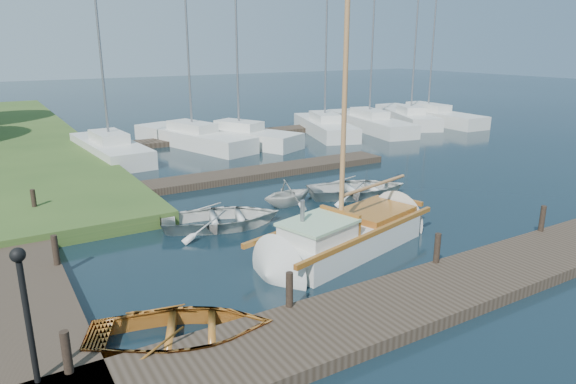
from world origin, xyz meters
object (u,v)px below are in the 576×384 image
mooring_post_3 (542,218)px  marina_boat_1 (192,136)px  sailboat (348,237)px  marina_boat_4 (325,125)px  mooring_post_4 (55,250)px  marina_boat_6 (410,117)px  tender_c (358,186)px  mooring_post_2 (437,248)px  dinghy (182,326)px  mooring_post_1 (289,290)px  mooring_post_5 (34,201)px  marina_boat_2 (239,135)px  marina_boat_0 (110,148)px  tender_b (288,191)px  marina_boat_7 (428,114)px  marina_boat_5 (369,121)px  tender_a (221,215)px  lamp_post (25,298)px  mooring_post_0 (67,352)px

mooring_post_3 → marina_boat_1: size_ratio=0.08×
mooring_post_3 → sailboat: sailboat is taller
marina_boat_1 → marina_boat_4: (9.02, -0.63, 0.02)m
mooring_post_4 → marina_boat_6: (26.10, 14.05, -0.12)m
sailboat → tender_c: size_ratio=2.50×
mooring_post_2 → dinghy: 6.86m
mooring_post_1 → mooring_post_5: 10.77m
tender_c → marina_boat_1: bearing=26.3°
marina_boat_2 → marina_boat_0: bearing=65.1°
marina_boat_0 → marina_boat_1: bearing=-82.5°
tender_b → marina_boat_7: size_ratio=0.19×
mooring_post_4 → sailboat: size_ratio=0.08×
marina_boat_5 → marina_boat_6: bearing=-78.7°
marina_boat_1 → tender_a: bearing=146.5°
tender_b → marina_boat_7: 23.74m
mooring_post_3 → marina_boat_2: bearing=93.2°
tender_c → marina_boat_2: (0.76, 12.15, 0.16)m
lamp_post → dinghy: bearing=6.4°
mooring_post_2 → marina_boat_2: marina_boat_2 is taller
tender_a → tender_c: 6.08m
marina_boat_7 → marina_boat_2: bearing=95.1°
mooring_post_1 → marina_boat_5: 26.31m
mooring_post_3 → tender_a: mooring_post_3 is taller
mooring_post_3 → mooring_post_4: (-13.00, 5.00, 0.00)m
mooring_post_4 → lamp_post: (-1.00, -5.00, 1.17)m
marina_boat_2 → tender_b: bearing=137.5°
mooring_post_5 → marina_boat_7: bearing=18.6°
mooring_post_2 → sailboat: 2.73m
tender_a → marina_boat_6: bearing=-41.6°
dinghy → marina_boat_7: marina_boat_7 is taller
mooring_post_4 → sailboat: sailboat is taller
mooring_post_2 → mooring_post_5: size_ratio=1.00×
lamp_post → marina_boat_2: 22.85m
dinghy → marina_boat_5: marina_boat_5 is taller
tender_c → marina_boat_1: marina_boat_1 is taller
lamp_post → marina_boat_1: size_ratio=0.25×
mooring_post_1 → marina_boat_7: bearing=38.7°
sailboat → marina_boat_4: 19.85m
mooring_post_0 → marina_boat_0: size_ratio=0.07×
tender_b → marina_boat_2: marina_boat_2 is taller
tender_b → marina_boat_5: bearing=-55.2°
mooring_post_4 → tender_a: (5.14, 1.16, -0.30)m
lamp_post → dinghy: lamp_post is taller
dinghy → tender_b: tender_b is taller
marina_boat_1 → marina_boat_2: bearing=-127.5°
lamp_post → marina_boat_5: bearing=39.4°
mooring_post_5 → tender_b: size_ratio=0.38×
sailboat → dinghy: bearing=-173.9°
mooring_post_4 → marina_boat_4: (18.43, 14.15, -0.12)m
mooring_post_5 → tender_a: mooring_post_5 is taller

